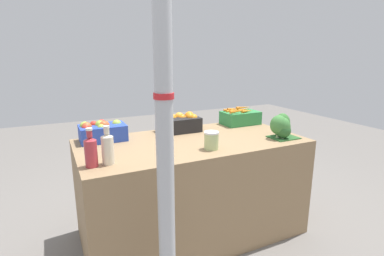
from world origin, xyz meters
name	(u,v)px	position (x,y,z in m)	size (l,w,h in m)	color
ground_plane	(192,231)	(0.00, 0.00, 0.00)	(10.00, 10.00, 0.00)	slate
market_table	(192,187)	(0.00, 0.00, 0.41)	(1.76, 0.89, 0.82)	#937551
support_pole	(164,119)	(-0.49, -0.70, 1.17)	(0.10, 0.10, 2.35)	#B7BABF
apple_crate	(102,131)	(-0.65, 0.30, 0.90)	(0.35, 0.22, 0.16)	#2847B7
orange_crate	(180,123)	(0.03, 0.31, 0.89)	(0.35, 0.22, 0.16)	black
carrot_crate	(240,117)	(0.67, 0.30, 0.89)	(0.35, 0.22, 0.16)	#2D8442
broccoli_pile	(282,126)	(0.68, -0.26, 0.92)	(0.23, 0.20, 0.19)	#2D602D
juice_bottle_ruby	(91,151)	(-0.80, -0.25, 0.92)	(0.08, 0.08, 0.24)	#B2333D
juice_bottle_cloudy	(108,148)	(-0.70, -0.25, 0.92)	(0.08, 0.08, 0.25)	beige
pickle_jar	(211,140)	(0.03, -0.27, 0.88)	(0.11, 0.11, 0.13)	#B2C684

